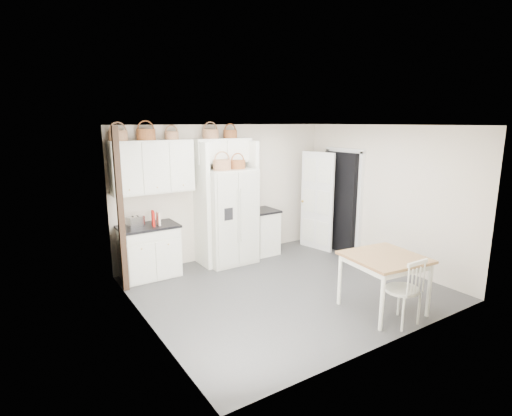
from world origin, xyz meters
TOP-DOWN VIEW (x-y plane):
  - floor at (0.00, 0.00)m, footprint 4.50×4.50m
  - ceiling at (0.00, 0.00)m, footprint 4.50×4.50m
  - wall_back at (0.00, 2.00)m, footprint 4.50×0.00m
  - wall_left at (-2.25, 0.00)m, footprint 0.00×4.00m
  - wall_right at (2.25, 0.00)m, footprint 0.00×4.00m
  - refrigerator at (-0.15, 1.63)m, footprint 0.93×0.75m
  - base_cab_left at (-1.68, 1.70)m, footprint 0.95×0.60m
  - base_cab_right at (0.68, 1.70)m, footprint 0.50×0.60m
  - dining_table at (0.70, -1.36)m, footprint 1.08×1.08m
  - windsor_chair at (0.60, -1.75)m, footprint 0.47×0.43m
  - counter_left at (-1.68, 1.70)m, footprint 0.99×0.64m
  - counter_right at (0.68, 1.70)m, footprint 0.54×0.64m
  - toaster at (-1.89, 1.70)m, footprint 0.30×0.22m
  - cookbook_red at (-1.61, 1.62)m, footprint 0.07×0.18m
  - cookbook_cream at (-1.52, 1.62)m, footprint 0.04×0.15m
  - basket_upper_a at (-2.03, 1.83)m, footprint 0.30×0.30m
  - basket_upper_b at (-1.58, 1.83)m, footprint 0.31×0.31m
  - basket_upper_c at (-1.13, 1.83)m, footprint 0.24×0.24m
  - basket_bridge_a at (-0.38, 1.83)m, footprint 0.30×0.30m
  - basket_bridge_b at (0.03, 1.83)m, footprint 0.26×0.26m
  - basket_fridge_a at (-0.32, 1.53)m, footprint 0.34×0.34m
  - basket_fridge_b at (0.01, 1.53)m, footprint 0.29×0.29m
  - upper_cabinet at (-1.50, 1.83)m, footprint 1.40×0.34m
  - bridge_cabinet at (-0.15, 1.83)m, footprint 1.12×0.34m
  - fridge_panel_left at (-0.66, 1.70)m, footprint 0.08×0.60m
  - fridge_panel_right at (0.36, 1.70)m, footprint 0.08×0.60m
  - trim_post at (-2.20, 1.35)m, footprint 0.09×0.09m
  - doorway_void at (2.16, 1.00)m, footprint 0.18×0.85m
  - door_slab at (1.80, 1.33)m, footprint 0.21×0.79m

SIDE VIEW (x-z plane):
  - floor at x=0.00m, z-range 0.00..0.00m
  - dining_table at x=0.70m, z-range 0.00..0.82m
  - base_cab_right at x=0.68m, z-range 0.00..0.87m
  - base_cab_left at x=-1.68m, z-range 0.00..0.88m
  - windsor_chair at x=0.60m, z-range 0.00..0.96m
  - counter_right at x=0.68m, z-range 0.87..0.91m
  - counter_left at x=-1.68m, z-range 0.88..0.92m
  - refrigerator at x=-0.15m, z-range 0.00..1.80m
  - toaster at x=-1.89m, z-range 0.92..1.11m
  - doorway_void at x=2.16m, z-range 0.00..2.05m
  - door_slab at x=1.80m, z-range 0.00..2.05m
  - cookbook_cream at x=-1.52m, z-range 0.92..1.14m
  - cookbook_red at x=-1.61m, z-range 0.92..1.18m
  - fridge_panel_left at x=-0.66m, z-range 0.00..2.30m
  - fridge_panel_right at x=0.36m, z-range 0.00..2.30m
  - wall_back at x=0.00m, z-range -0.95..3.55m
  - wall_left at x=-2.25m, z-range -0.70..3.30m
  - wall_right at x=2.25m, z-range -0.70..3.30m
  - trim_post at x=-2.20m, z-range 0.00..2.60m
  - basket_fridge_b at x=0.01m, z-range 1.80..1.96m
  - basket_fridge_a at x=-0.32m, z-range 1.80..1.98m
  - upper_cabinet at x=-1.50m, z-range 1.45..2.35m
  - bridge_cabinet at x=-0.15m, z-range 1.90..2.35m
  - basket_upper_c at x=-1.13m, z-range 2.35..2.49m
  - basket_bridge_b at x=0.03m, z-range 2.35..2.50m
  - basket_upper_a at x=-2.03m, z-range 2.35..2.52m
  - basket_bridge_a at x=-0.38m, z-range 2.35..2.52m
  - basket_upper_b at x=-1.58m, z-range 2.35..2.53m
  - ceiling at x=0.00m, z-range 2.60..2.60m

